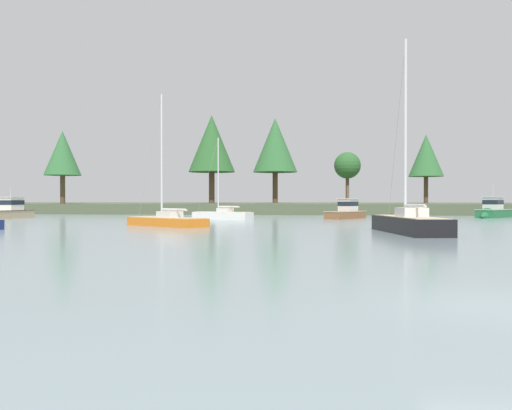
{
  "coord_description": "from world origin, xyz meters",
  "views": [
    {
      "loc": [
        -3.11,
        -11.03,
        1.97
      ],
      "look_at": [
        -8.25,
        27.89,
        1.6
      ],
      "focal_mm": 39.05,
      "sensor_mm": 36.0,
      "label": 1
    }
  ],
  "objects_px": {
    "sailboat_black": "(409,228)",
    "cruiser_green": "(492,213)",
    "cruiser_wood": "(349,214)",
    "sailboat_white": "(223,217)",
    "sailboat_orange": "(167,223)",
    "mooring_buoy_red": "(168,220)",
    "cruiser_sand": "(12,213)"
  },
  "relations": [
    {
      "from": "sailboat_black",
      "to": "cruiser_green",
      "type": "bearing_deg",
      "value": 66.51
    },
    {
      "from": "cruiser_wood",
      "to": "sailboat_white",
      "type": "distance_m",
      "value": 13.34
    },
    {
      "from": "sailboat_orange",
      "to": "sailboat_black",
      "type": "bearing_deg",
      "value": -20.92
    },
    {
      "from": "sailboat_orange",
      "to": "cruiser_wood",
      "type": "bearing_deg",
      "value": 53.49
    },
    {
      "from": "sailboat_white",
      "to": "sailboat_orange",
      "type": "xyz_separation_m",
      "value": [
        -1.32,
        -15.04,
        0.02
      ]
    },
    {
      "from": "cruiser_green",
      "to": "sailboat_orange",
      "type": "xyz_separation_m",
      "value": [
        -29.85,
        -23.78,
        -0.28
      ]
    },
    {
      "from": "cruiser_green",
      "to": "mooring_buoy_red",
      "type": "height_order",
      "value": "cruiser_green"
    },
    {
      "from": "sailboat_black",
      "to": "cruiser_green",
      "type": "relative_size",
      "value": 1.73
    },
    {
      "from": "sailboat_black",
      "to": "sailboat_white",
      "type": "xyz_separation_m",
      "value": [
        -15.41,
        21.44,
        -0.07
      ]
    },
    {
      "from": "sailboat_orange",
      "to": "mooring_buoy_red",
      "type": "height_order",
      "value": "sailboat_orange"
    },
    {
      "from": "cruiser_sand",
      "to": "sailboat_white",
      "type": "relative_size",
      "value": 0.85
    },
    {
      "from": "cruiser_green",
      "to": "sailboat_orange",
      "type": "relative_size",
      "value": 0.69
    },
    {
      "from": "sailboat_black",
      "to": "cruiser_sand",
      "type": "relative_size",
      "value": 1.65
    },
    {
      "from": "sailboat_white",
      "to": "cruiser_green",
      "type": "xyz_separation_m",
      "value": [
        28.53,
        8.74,
        0.3
      ]
    },
    {
      "from": "mooring_buoy_red",
      "to": "sailboat_black",
      "type": "bearing_deg",
      "value": -40.9
    },
    {
      "from": "cruiser_green",
      "to": "sailboat_black",
      "type": "bearing_deg",
      "value": -113.49
    },
    {
      "from": "sailboat_white",
      "to": "mooring_buoy_red",
      "type": "bearing_deg",
      "value": -135.38
    },
    {
      "from": "cruiser_sand",
      "to": "mooring_buoy_red",
      "type": "relative_size",
      "value": 15.37
    },
    {
      "from": "cruiser_wood",
      "to": "mooring_buoy_red",
      "type": "relative_size",
      "value": 13.66
    },
    {
      "from": "cruiser_sand",
      "to": "cruiser_wood",
      "type": "bearing_deg",
      "value": 5.41
    },
    {
      "from": "cruiser_wood",
      "to": "mooring_buoy_red",
      "type": "xyz_separation_m",
      "value": [
        -17.1,
        -8.26,
        -0.4
      ]
    },
    {
      "from": "cruiser_sand",
      "to": "sailboat_white",
      "type": "height_order",
      "value": "sailboat_white"
    },
    {
      "from": "sailboat_black",
      "to": "cruiser_green",
      "type": "distance_m",
      "value": 32.91
    },
    {
      "from": "sailboat_white",
      "to": "cruiser_green",
      "type": "height_order",
      "value": "sailboat_white"
    },
    {
      "from": "cruiser_green",
      "to": "sailboat_orange",
      "type": "bearing_deg",
      "value": -141.45
    },
    {
      "from": "cruiser_wood",
      "to": "sailboat_white",
      "type": "bearing_deg",
      "value": -162.77
    },
    {
      "from": "cruiser_sand",
      "to": "sailboat_orange",
      "type": "height_order",
      "value": "sailboat_orange"
    },
    {
      "from": "sailboat_black",
      "to": "mooring_buoy_red",
      "type": "height_order",
      "value": "sailboat_black"
    },
    {
      "from": "sailboat_white",
      "to": "cruiser_sand",
      "type": "bearing_deg",
      "value": 178.64
    },
    {
      "from": "mooring_buoy_red",
      "to": "sailboat_orange",
      "type": "bearing_deg",
      "value": -74.18
    },
    {
      "from": "mooring_buoy_red",
      "to": "cruiser_sand",
      "type": "bearing_deg",
      "value": 165.54
    },
    {
      "from": "cruiser_wood",
      "to": "sailboat_orange",
      "type": "height_order",
      "value": "sailboat_orange"
    }
  ]
}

